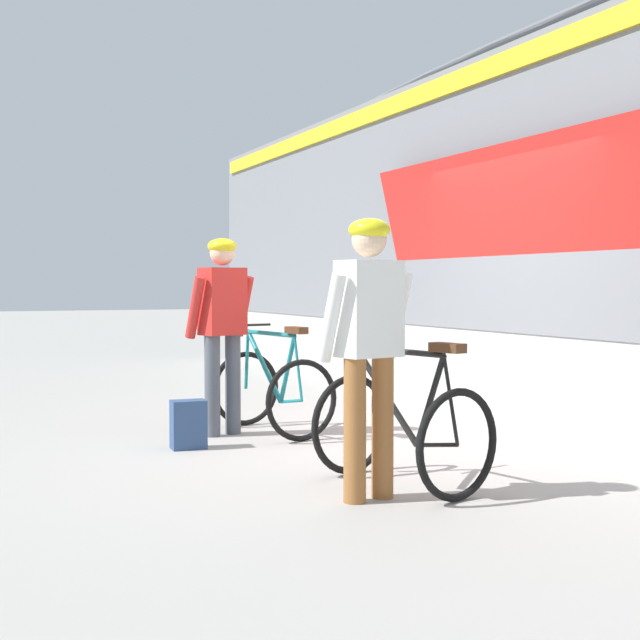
{
  "coord_description": "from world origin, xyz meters",
  "views": [
    {
      "loc": [
        -3.52,
        -6.65,
        1.35
      ],
      "look_at": [
        -0.5,
        0.17,
        1.05
      ],
      "focal_mm": 49.57,
      "sensor_mm": 36.0,
      "label": 1
    }
  ],
  "objects_px": {
    "cyclist_near_in_red": "(222,318)",
    "backpack_on_platform": "(188,424)",
    "bicycle_far_black": "(402,427)",
    "bicycle_near_teal": "(273,389)",
    "cyclist_far_in_white": "(369,332)"
  },
  "relations": [
    {
      "from": "cyclist_near_in_red",
      "to": "backpack_on_platform",
      "type": "relative_size",
      "value": 4.4
    },
    {
      "from": "bicycle_far_black",
      "to": "backpack_on_platform",
      "type": "bearing_deg",
      "value": 115.97
    },
    {
      "from": "bicycle_near_teal",
      "to": "backpack_on_platform",
      "type": "bearing_deg",
      "value": -154.7
    },
    {
      "from": "cyclist_near_in_red",
      "to": "backpack_on_platform",
      "type": "bearing_deg",
      "value": -131.43
    },
    {
      "from": "bicycle_near_teal",
      "to": "backpack_on_platform",
      "type": "height_order",
      "value": "bicycle_near_teal"
    },
    {
      "from": "cyclist_far_in_white",
      "to": "bicycle_far_black",
      "type": "height_order",
      "value": "cyclist_far_in_white"
    },
    {
      "from": "cyclist_far_in_white",
      "to": "bicycle_near_teal",
      "type": "height_order",
      "value": "cyclist_far_in_white"
    },
    {
      "from": "bicycle_near_teal",
      "to": "bicycle_far_black",
      "type": "relative_size",
      "value": 0.96
    },
    {
      "from": "cyclist_far_in_white",
      "to": "backpack_on_platform",
      "type": "distance_m",
      "value": 2.37
    },
    {
      "from": "cyclist_far_in_white",
      "to": "bicycle_near_teal",
      "type": "xyz_separation_m",
      "value": [
        0.33,
        2.57,
        -0.65
      ]
    },
    {
      "from": "cyclist_far_in_white",
      "to": "cyclist_near_in_red",
      "type": "bearing_deg",
      "value": 92.41
    },
    {
      "from": "cyclist_near_in_red",
      "to": "cyclist_far_in_white",
      "type": "distance_m",
      "value": 2.66
    },
    {
      "from": "bicycle_near_teal",
      "to": "backpack_on_platform",
      "type": "distance_m",
      "value": 1.02
    },
    {
      "from": "cyclist_near_in_red",
      "to": "cyclist_far_in_white",
      "type": "xyz_separation_m",
      "value": [
        0.11,
        -2.66,
        0.0
      ]
    },
    {
      "from": "backpack_on_platform",
      "to": "bicycle_far_black",
      "type": "bearing_deg",
      "value": -61.14
    }
  ]
}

